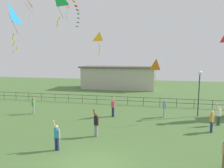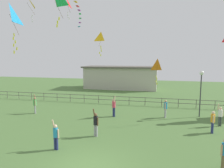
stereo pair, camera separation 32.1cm
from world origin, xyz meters
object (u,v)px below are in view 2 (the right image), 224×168
Objects in this scene: person_4 at (56,135)px; kite_5 at (10,15)px; kite_0 at (27,3)px; person_0 at (96,123)px; person_7 at (220,115)px; person_3 at (35,104)px; kite_6 at (67,3)px; kite_2 at (101,38)px; person_6 at (165,108)px; person_1 at (213,121)px; person_2 at (114,106)px; lamppost at (201,83)px; kite_3 at (157,66)px.

kite_5 is at bearing 160.56° from person_4.
kite_0 is at bearing 118.62° from kite_5.
person_0 reaches higher than person_7.
kite_0 is (-2.58, 3.31, 10.29)m from person_3.
kite_6 is at bearing 125.11° from person_0.
kite_5 is at bearing -111.26° from kite_2.
person_7 is (8.90, 4.20, -0.05)m from person_0.
kite_6 is at bearing 65.74° from person_3.
person_6 is 14.84m from kite_6.
person_0 is at bearing -76.87° from kite_2.
person_7 is 0.57× the size of kite_5.
kite_5 is at bearing -164.51° from person_1.
person_3 is 9.29m from kite_2.
person_2 is at bearing -55.22° from kite_2.
person_3 is at bearing 130.96° from person_4.
kite_0 is (-10.24, 2.64, 10.22)m from person_2.
person_2 is at bearing -171.24° from person_6.
person_0 is at bearing -154.74° from person_7.
lamppost is 2.28× the size of person_3.
lamppost is 1.75× the size of kite_3.
person_6 is (-3.03, -0.92, -2.15)m from lamppost.
person_0 is 1.06× the size of person_7.
person_0 is 7.35m from person_6.
kite_6 is (-5.71, 8.12, 10.16)m from person_0.
person_1 is 0.81× the size of person_2.
kite_5 is at bearing -131.97° from person_2.
person_7 is 21.83m from kite_0.
person_0 is 16.21m from kite_0.
kite_0 is at bearing 170.07° from person_7.
person_6 is at bearing -18.19° from kite_2.
person_3 is 11.06m from kite_6.
kite_0 is at bearing 176.76° from lamppost.
person_0 is 1.07× the size of person_4.
person_3 reaches higher than person_6.
lamppost is at bearing 8.55° from person_3.
lamppost reaches higher than person_0.
person_1 is at bearing -118.55° from person_7.
kite_2 reaches higher than person_0.
kite_0 is 10.43m from kite_5.
kite_0 reaches higher than kite_6.
person_4 is at bearing -147.62° from person_7.
person_6 is (-3.18, 3.12, 0.01)m from person_1.
lamppost is 3.35m from person_7.
kite_0 is at bearing 165.54° from person_2.
kite_2 is (-9.61, 1.24, 4.30)m from lamppost.
person_7 is at bearing -22.95° from kite_3.
person_0 is 0.60× the size of kite_5.
lamppost is 1.71× the size of kite_2.
person_3 is 0.68× the size of kite_0.
person_1 is at bearing 27.28° from person_4.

